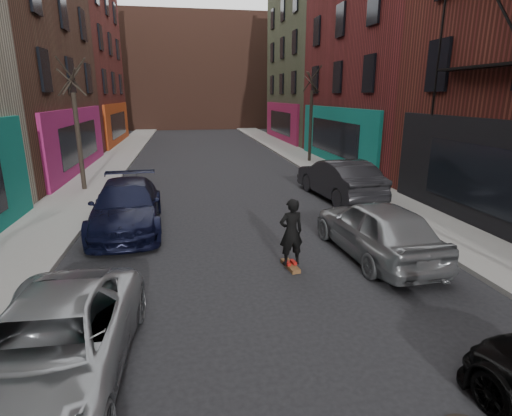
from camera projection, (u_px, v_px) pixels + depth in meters
name	position (u px, v px, depth m)	size (l,w,h in m)	color
sidewalk_left	(122.00, 153.00, 29.31)	(2.50, 84.00, 0.13)	gray
sidewalk_right	(287.00, 150.00, 31.42)	(2.50, 84.00, 0.13)	gray
building_far	(194.00, 73.00, 53.11)	(40.00, 10.00, 14.00)	#47281E
tree_left_far	(76.00, 115.00, 17.05)	(2.00, 2.00, 6.50)	black
tree_right_far	(311.00, 106.00, 24.78)	(2.00, 2.00, 6.80)	black
parked_left_far	(50.00, 348.00, 5.76)	(2.17, 4.70, 1.31)	gray
parked_left_end	(127.00, 206.00, 12.77)	(2.13, 5.23, 1.52)	black
parked_right_far	(377.00, 228.00, 10.55)	(1.85, 4.59, 1.56)	gray
parked_right_end	(339.00, 179.00, 16.63)	(1.75, 5.01, 1.65)	black
skateboard	(290.00, 266.00, 10.01)	(0.22, 0.80, 0.10)	brown
skateboarder	(291.00, 232.00, 9.76)	(0.62, 0.40, 1.69)	black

